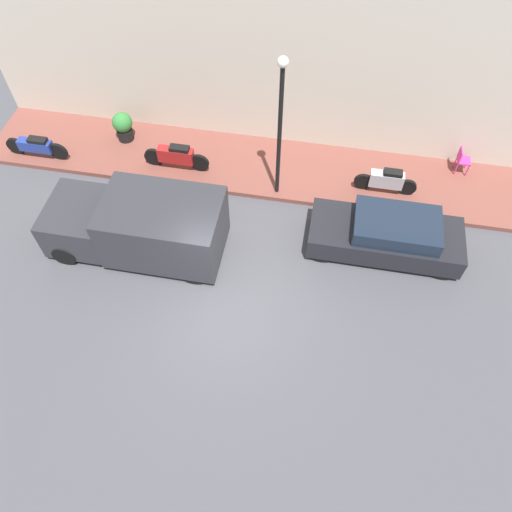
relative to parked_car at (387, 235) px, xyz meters
name	(u,v)px	position (x,y,z in m)	size (l,w,h in m)	color
ground_plane	(225,308)	(-2.70, 3.99, -0.62)	(60.00, 60.00, 0.00)	#47474C
sidewalk	(260,166)	(2.54, 3.99, -0.54)	(2.62, 17.75, 0.15)	brown
building_facade	(269,51)	(3.99, 3.99, 2.58)	(0.30, 17.75, 6.39)	beige
parked_car	(387,235)	(0.00, 0.00, 0.00)	(1.64, 4.14, 1.28)	black
delivery_van	(138,225)	(-1.13, 6.68, 0.32)	(2.03, 4.78, 1.84)	#2D2D33
scooter_silver	(386,180)	(2.09, 0.08, -0.02)	(0.30, 1.86, 0.85)	#B7B7BF
motorcycle_blue	(36,146)	(1.68, 11.03, -0.05)	(0.30, 2.03, 0.74)	navy
motorcycle_red	(176,156)	(1.97, 6.52, 0.00)	(0.30, 2.07, 0.86)	#B21E1E
streetlamp	(280,118)	(1.52, 3.29, 2.30)	(0.29, 0.29, 4.52)	black
potted_plant	(123,126)	(2.96, 8.57, 0.07)	(0.64, 0.64, 0.99)	black
cafe_chair	(462,159)	(3.38, -2.17, 0.04)	(0.40, 0.40, 0.86)	#D8338C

